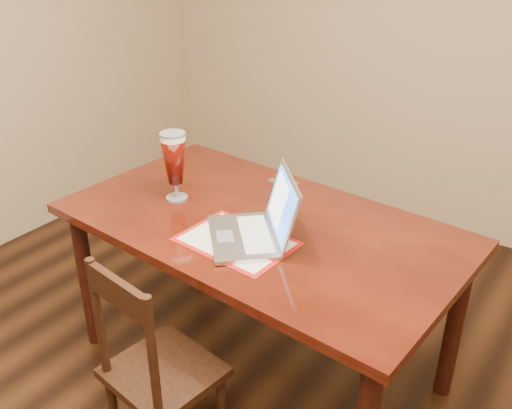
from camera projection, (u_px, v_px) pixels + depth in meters
The scene contains 2 objects.
dining_table at pixel (257, 238), 2.42m from camera, with size 1.73×1.04×1.10m.
dining_chair at pixel (156, 371), 2.11m from camera, with size 0.43×0.41×0.90m.
Camera 1 is at (0.94, -1.01, 1.94)m, focal length 40.00 mm.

